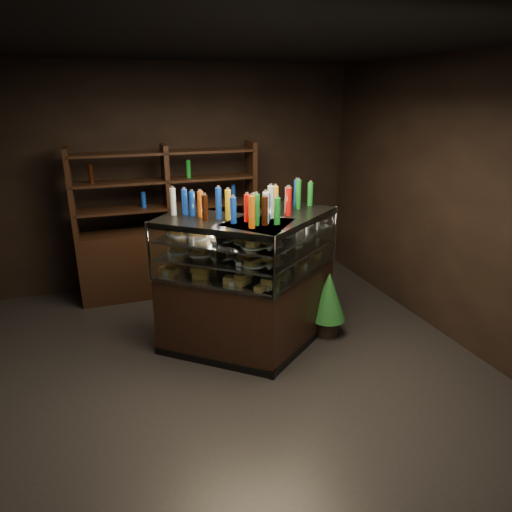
{
  "coord_description": "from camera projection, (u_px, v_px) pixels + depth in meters",
  "views": [
    {
      "loc": [
        -1.04,
        -3.85,
        2.59
      ],
      "look_at": [
        0.33,
        0.14,
        1.09
      ],
      "focal_mm": 32.0,
      "sensor_mm": 36.0,
      "label": 1
    }
  ],
  "objects": [
    {
      "name": "display_case",
      "position": [
        252.0,
        305.0,
        4.81
      ],
      "size": [
        2.06,
        1.36,
        1.45
      ],
      "rotation": [
        0.0,
        0.0,
        -0.01
      ],
      "color": "black",
      "rests_on": "ground"
    },
    {
      "name": "back_shelving",
      "position": [
        170.0,
        250.0,
        6.16
      ],
      "size": [
        2.36,
        0.42,
        2.0
      ],
      "rotation": [
        0.0,
        0.0,
        0.0
      ],
      "color": "black",
      "rests_on": "ground"
    },
    {
      "name": "food_display",
      "position": [
        252.0,
        248.0,
        4.6
      ],
      "size": [
        1.69,
        0.89,
        0.45
      ],
      "color": "#B89442",
      "rests_on": "display_case"
    },
    {
      "name": "bottles_top",
      "position": [
        252.0,
        204.0,
        4.45
      ],
      "size": [
        1.52,
        0.75,
        0.3
      ],
      "color": "yellow",
      "rests_on": "display_case"
    },
    {
      "name": "potted_conifer",
      "position": [
        329.0,
        295.0,
        5.06
      ],
      "size": [
        0.4,
        0.4,
        0.85
      ],
      "rotation": [
        0.0,
        0.0,
        0.01
      ],
      "color": "black",
      "rests_on": "ground"
    },
    {
      "name": "ground",
      "position": [
        230.0,
        365.0,
        4.61
      ],
      "size": [
        5.0,
        5.0,
        0.0
      ],
      "primitive_type": "plane",
      "color": "black",
      "rests_on": "ground"
    },
    {
      "name": "room_shell",
      "position": [
        225.0,
        173.0,
        3.96
      ],
      "size": [
        5.02,
        5.02,
        3.01
      ],
      "color": "black",
      "rests_on": "ground"
    }
  ]
}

